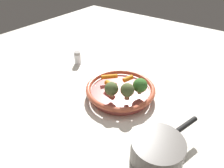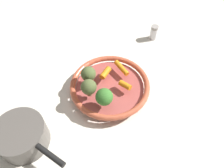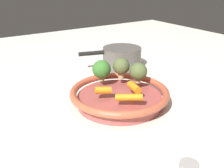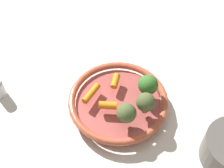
% 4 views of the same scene
% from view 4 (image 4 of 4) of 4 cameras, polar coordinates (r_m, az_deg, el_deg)
% --- Properties ---
extents(ground_plane, '(2.12, 2.12, 0.00)m').
position_cam_4_polar(ground_plane, '(0.90, 1.11, -4.38)').
color(ground_plane, silver).
extents(serving_bowl, '(0.28, 0.28, 0.05)m').
position_cam_4_polar(serving_bowl, '(0.88, 1.14, -3.46)').
color(serving_bowl, '#A84C47').
rests_on(serving_bowl, ground_plane).
extents(baby_carrot_center, '(0.05, 0.03, 0.02)m').
position_cam_4_polar(baby_carrot_center, '(0.84, -0.75, -3.94)').
color(baby_carrot_center, orange).
rests_on(baby_carrot_center, serving_bowl).
extents(baby_carrot_near_rim, '(0.04, 0.05, 0.02)m').
position_cam_4_polar(baby_carrot_near_rim, '(0.89, 0.90, 0.60)').
color(baby_carrot_near_rim, orange).
rests_on(baby_carrot_near_rim, serving_bowl).
extents(baby_carrot_right, '(0.06, 0.07, 0.02)m').
position_cam_4_polar(baby_carrot_right, '(0.86, -3.84, -1.70)').
color(baby_carrot_right, orange).
rests_on(baby_carrot_right, serving_bowl).
extents(broccoli_floret_large, '(0.05, 0.05, 0.07)m').
position_cam_4_polar(broccoli_floret_large, '(0.81, 6.24, -3.40)').
color(broccoli_floret_large, tan).
rests_on(broccoli_floret_large, serving_bowl).
extents(broccoli_floret_small, '(0.06, 0.06, 0.06)m').
position_cam_4_polar(broccoli_floret_small, '(0.85, 6.65, -0.17)').
color(broccoli_floret_small, '#9BA666').
rests_on(broccoli_floret_small, serving_bowl).
extents(broccoli_floret_edge, '(0.05, 0.05, 0.06)m').
position_cam_4_polar(broccoli_floret_edge, '(0.80, 2.69, -5.39)').
color(broccoli_floret_edge, tan).
rests_on(broccoli_floret_edge, serving_bowl).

